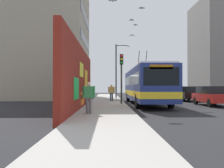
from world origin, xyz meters
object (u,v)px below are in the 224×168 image
at_px(parked_car_black, 186,93).
at_px(pedestrian_near_wall, 88,95).
at_px(pedestrian_midblock, 111,91).
at_px(parked_car_red, 212,95).
at_px(traffic_light, 121,70).
at_px(street_lamp, 118,67).
at_px(city_bus, 145,84).

distance_m(parked_car_black, pedestrian_near_wall, 15.83).
bearing_deg(pedestrian_midblock, parked_car_red, -115.35).
height_order(parked_car_red, traffic_light, traffic_light).
distance_m(pedestrian_midblock, traffic_light, 3.97).
height_order(parked_car_red, parked_car_black, same).
distance_m(parked_car_red, parked_car_black, 6.15).
distance_m(traffic_light, street_lamp, 9.65).
bearing_deg(street_lamp, traffic_light, 179.44).
distance_m(city_bus, pedestrian_midblock, 3.78).
height_order(city_bus, pedestrian_near_wall, city_bus).
relative_size(city_bus, parked_car_red, 2.87).
xyz_separation_m(parked_car_red, pedestrian_near_wall, (-6.55, 9.46, 0.26)).
bearing_deg(traffic_light, street_lamp, -0.56).
height_order(pedestrian_near_wall, pedestrian_midblock, pedestrian_near_wall).
xyz_separation_m(parked_car_black, pedestrian_near_wall, (-12.70, 9.46, 0.26)).
bearing_deg(street_lamp, parked_car_red, -144.00).
height_order(parked_car_black, pedestrian_near_wall, pedestrian_near_wall).
xyz_separation_m(pedestrian_midblock, traffic_light, (-3.44, -0.77, 1.81)).
bearing_deg(parked_car_black, pedestrian_midblock, 105.82).
bearing_deg(pedestrian_midblock, street_lamp, -8.01).
height_order(city_bus, pedestrian_midblock, city_bus).
xyz_separation_m(pedestrian_near_wall, pedestrian_midblock, (10.39, -1.34, -0.00)).
bearing_deg(traffic_light, city_bus, -62.11).
bearing_deg(pedestrian_near_wall, traffic_light, -16.87).
xyz_separation_m(city_bus, pedestrian_midblock, (2.31, 2.92, -0.65)).
xyz_separation_m(parked_car_red, pedestrian_midblock, (3.85, 8.12, 0.26)).
relative_size(parked_car_black, street_lamp, 0.66).
bearing_deg(pedestrian_near_wall, parked_car_black, -36.68).
distance_m(pedestrian_midblock, street_lamp, 6.85).
bearing_deg(parked_car_black, pedestrian_near_wall, 143.32).
bearing_deg(parked_car_black, parked_car_red, 180.00).
height_order(pedestrian_near_wall, street_lamp, street_lamp).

